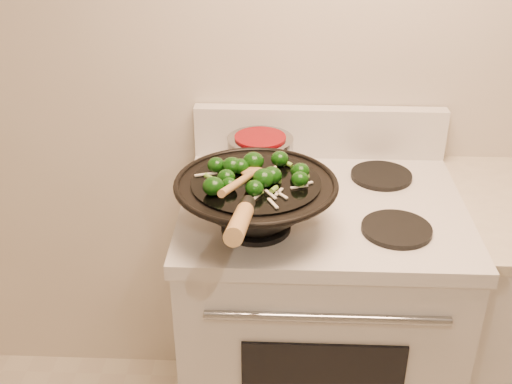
{
  "coord_description": "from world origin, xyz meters",
  "views": [
    {
      "loc": [
        -0.4,
        -0.39,
        1.8
      ],
      "look_at": [
        -0.46,
        1.01,
        1.03
      ],
      "focal_mm": 45.0,
      "sensor_mm": 36.0,
      "label": 1
    }
  ],
  "objects": [
    {
      "name": "stove",
      "position": [
        -0.28,
        1.17,
        0.47
      ],
      "size": [
        0.78,
        0.67,
        1.08
      ],
      "color": "silver",
      "rests_on": "ground"
    },
    {
      "name": "wok",
      "position": [
        -0.46,
        1.01,
        1.0
      ],
      "size": [
        0.41,
        0.68,
        0.28
      ],
      "color": "black",
      "rests_on": "stove"
    },
    {
      "name": "wooden_spoon",
      "position": [
        -0.48,
        0.97,
        1.09
      ],
      "size": [
        0.1,
        0.31,
        0.11
      ],
      "color": "#A37540",
      "rests_on": "wok"
    },
    {
      "name": "stirfry",
      "position": [
        -0.46,
        1.03,
        1.08
      ],
      "size": [
        0.3,
        0.25,
        0.05
      ],
      "color": "#0C3308",
      "rests_on": "wok"
    },
    {
      "name": "saucepan",
      "position": [
        -0.46,
        1.32,
        0.99
      ],
      "size": [
        0.19,
        0.31,
        0.11
      ],
      "color": "#92959A",
      "rests_on": "stove"
    }
  ]
}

